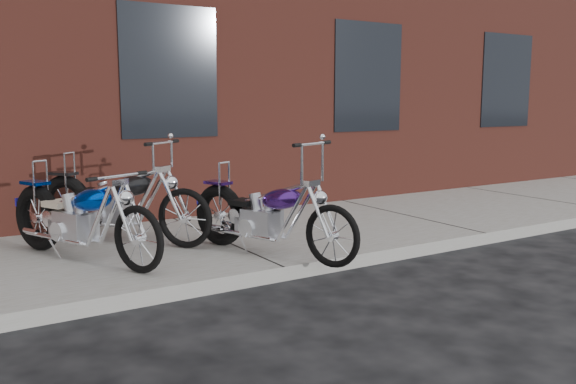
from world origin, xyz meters
TOP-DOWN VIEW (x-y plane):
  - ground at (0.00, 0.00)m, footprint 120.00×120.00m
  - sidewalk at (0.00, 1.50)m, footprint 22.00×3.00m
  - chopper_purple at (0.11, 0.52)m, footprint 0.90×2.13m
  - chopper_blue at (-1.66, 1.36)m, footprint 1.04×2.17m
  - chopper_third at (-1.07, 1.99)m, footprint 1.53×1.97m

SIDE VIEW (x-z plane):
  - ground at x=0.00m, z-range 0.00..0.00m
  - sidewalk at x=0.00m, z-range 0.00..0.15m
  - chopper_purple at x=0.11m, z-range -0.07..1.18m
  - chopper_blue at x=-1.66m, z-range 0.06..1.07m
  - chopper_third at x=-1.07m, z-range -0.03..1.19m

